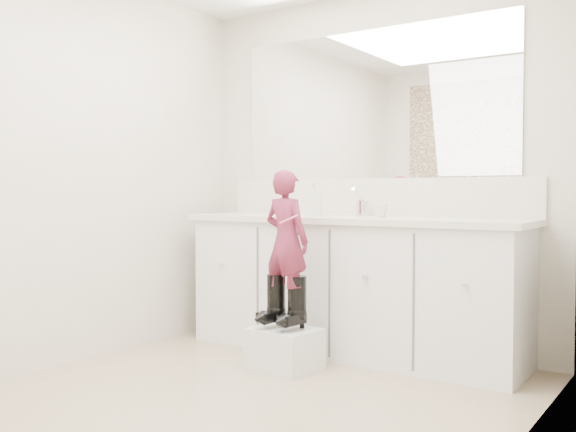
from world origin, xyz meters
The scene contains 16 objects.
floor centered at (0.00, 0.00, 0.00)m, with size 3.00×3.00×0.00m, color #91765F.
wall_back centered at (0.00, 1.50, 1.20)m, with size 2.60×2.60×0.00m, color beige.
wall_left centered at (-1.30, 0.00, 1.20)m, with size 3.00×3.00×0.00m, color beige.
wall_right centered at (1.30, 0.00, 1.20)m, with size 3.00×3.00×0.00m, color beige.
vanity_cabinet centered at (0.00, 1.23, 0.42)m, with size 2.20×0.55×0.85m, color silver.
countertop centered at (0.00, 1.21, 0.87)m, with size 2.28×0.58×0.04m, color beige.
backsplash centered at (0.00, 1.49, 1.02)m, with size 2.28×0.03×0.25m, color beige.
mirror centered at (0.00, 1.49, 1.64)m, with size 2.00×0.02×1.00m, color white.
faucet centered at (0.00, 1.38, 0.94)m, with size 0.08×0.08×0.10m, color silver.
cup centered at (0.19, 1.27, 0.93)m, with size 0.09×0.09×0.09m, color beige.
soap_bottle centered at (-0.24, 1.15, 1.00)m, with size 0.10×0.10×0.22m, color beige.
step_stool centered at (-0.14, 0.67, 0.12)m, with size 0.38×0.32×0.24m, color silver.
boot_left centered at (-0.22, 0.69, 0.40)m, with size 0.12×0.21×0.32m, color black, non-canonical shape.
boot_right centered at (-0.07, 0.69, 0.40)m, with size 0.12×0.21×0.32m, color black, non-canonical shape.
toddler centered at (-0.14, 0.69, 0.76)m, with size 0.30×0.20×0.84m, color #AD3562.
toothbrush centered at (-0.07, 0.61, 0.89)m, with size 0.01×0.01×0.14m, color pink.
Camera 1 is at (1.98, -2.43, 1.05)m, focal length 40.00 mm.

